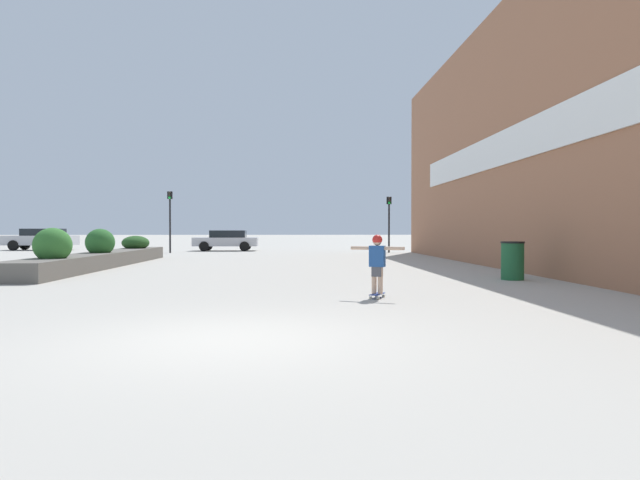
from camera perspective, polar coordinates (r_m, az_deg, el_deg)
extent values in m
plane|color=#ADA89E|center=(7.44, -9.19, -9.78)|extent=(300.00, 300.00, 0.00)
cube|color=#9E6647|center=(21.11, 18.86, 10.07)|extent=(0.60, 31.25, 9.46)
cube|color=white|center=(18.58, 20.80, 9.81)|extent=(0.06, 26.16, 1.20)
cube|color=#605B54|center=(23.00, -20.96, -1.84)|extent=(1.40, 14.00, 0.54)
ellipsoid|color=#33702D|center=(18.81, -25.18, -0.48)|extent=(1.12, 1.04, 1.04)
ellipsoid|color=#286028|center=(22.74, -21.13, -0.23)|extent=(1.05, 1.13, 1.02)
ellipsoid|color=#234C1E|center=(27.64, -17.96, -0.28)|extent=(1.22, 1.44, 0.66)
cube|color=navy|center=(11.72, 5.74, -5.39)|extent=(0.40, 0.58, 0.01)
cylinder|color=beige|center=(11.93, 5.66, -5.55)|extent=(0.07, 0.07, 0.05)
cylinder|color=beige|center=(11.89, 6.37, -5.58)|extent=(0.07, 0.07, 0.05)
cylinder|color=beige|center=(11.56, 5.09, -5.76)|extent=(0.07, 0.07, 0.05)
cylinder|color=beige|center=(11.52, 5.82, -5.79)|extent=(0.07, 0.07, 0.05)
cylinder|color=tan|center=(11.71, 5.43, -4.01)|extent=(0.13, 0.13, 0.55)
cylinder|color=tan|center=(11.67, 6.05, -4.03)|extent=(0.13, 0.13, 0.55)
cube|color=#4C4C51|center=(11.68, 5.74, -3.16)|extent=(0.25, 0.23, 0.20)
cube|color=#234C8C|center=(11.66, 5.75, -1.62)|extent=(0.35, 0.27, 0.43)
cylinder|color=tan|center=(11.76, 4.08, -0.80)|extent=(0.40, 0.24, 0.07)
cylinder|color=tan|center=(11.55, 7.45, -0.84)|extent=(0.40, 0.24, 0.07)
sphere|color=tan|center=(11.65, 5.75, -0.13)|extent=(0.18, 0.18, 0.18)
sphere|color=red|center=(11.65, 5.75, 0.03)|extent=(0.21, 0.21, 0.21)
cylinder|color=#1E5B33|center=(16.74, 18.69, -2.05)|extent=(0.62, 0.62, 1.02)
cylinder|color=black|center=(16.72, 18.70, -0.23)|extent=(0.65, 0.65, 0.05)
cube|color=slate|center=(42.03, 20.32, -0.08)|extent=(4.00, 1.80, 0.59)
cube|color=black|center=(42.09, 20.52, 0.73)|extent=(2.20, 1.59, 0.60)
cylinder|color=black|center=(40.77, 19.18, -0.52)|extent=(0.66, 0.22, 0.66)
cylinder|color=black|center=(42.37, 18.32, -0.46)|extent=(0.66, 0.22, 0.66)
cylinder|color=black|center=(41.76, 22.34, -0.51)|extent=(0.66, 0.22, 0.66)
cylinder|color=black|center=(43.32, 21.38, -0.45)|extent=(0.66, 0.22, 0.66)
cube|color=#BCBCC1|center=(38.20, -9.40, -0.17)|extent=(4.19, 1.73, 0.57)
cube|color=black|center=(38.18, -9.16, 0.60)|extent=(2.31, 1.52, 0.47)
cylinder|color=black|center=(37.57, -11.52, -0.63)|extent=(0.63, 0.22, 0.63)
cylinder|color=black|center=(39.19, -11.15, -0.56)|extent=(0.63, 0.22, 0.63)
cylinder|color=black|center=(37.26, -7.56, -0.63)|extent=(0.63, 0.22, 0.63)
cylinder|color=black|center=(38.90, -7.36, -0.56)|extent=(0.63, 0.22, 0.63)
cube|color=#BCBCC1|center=(43.38, -26.15, -0.03)|extent=(4.63, 1.71, 0.65)
cube|color=black|center=(43.30, -25.93, 0.71)|extent=(2.55, 1.50, 0.48)
cylinder|color=black|center=(43.24, -28.32, -0.48)|extent=(0.69, 0.22, 0.69)
cylinder|color=black|center=(44.71, -27.43, -0.43)|extent=(0.69, 0.22, 0.69)
cylinder|color=black|center=(42.09, -24.79, -0.49)|extent=(0.69, 0.22, 0.69)
cylinder|color=black|center=(43.59, -23.99, -0.44)|extent=(0.69, 0.22, 0.69)
cylinder|color=black|center=(35.28, -14.77, 1.36)|extent=(0.11, 0.11, 3.24)
cube|color=black|center=(35.34, -14.78, 4.35)|extent=(0.28, 0.20, 0.45)
sphere|color=#2D2823|center=(35.23, -14.82, 4.61)|extent=(0.15, 0.15, 0.15)
sphere|color=#2D2823|center=(35.22, -14.82, 4.36)|extent=(0.15, 0.15, 0.15)
sphere|color=green|center=(35.21, -14.82, 4.12)|extent=(0.15, 0.15, 0.15)
cylinder|color=black|center=(35.01, 6.91, 1.16)|extent=(0.11, 0.11, 2.96)
cube|color=black|center=(35.06, 6.92, 3.95)|extent=(0.28, 0.20, 0.45)
sphere|color=#2D2823|center=(34.95, 6.95, 4.20)|extent=(0.15, 0.15, 0.15)
sphere|color=#2D2823|center=(34.94, 6.95, 3.96)|extent=(0.15, 0.15, 0.15)
sphere|color=green|center=(34.93, 6.95, 3.71)|extent=(0.15, 0.15, 0.15)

